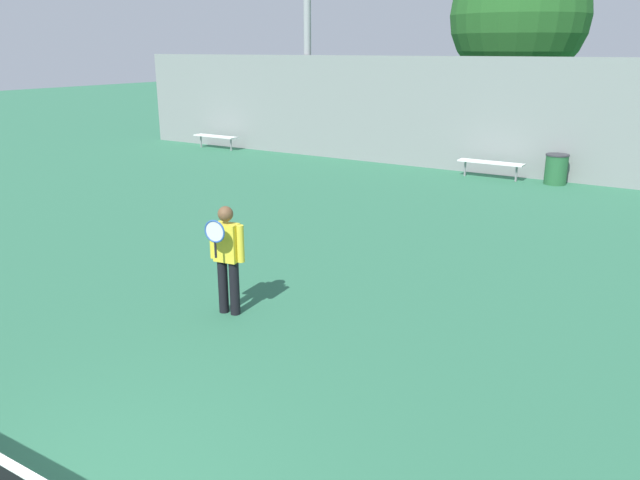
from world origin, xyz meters
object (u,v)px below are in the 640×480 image
at_px(tennis_player, 227,255).
at_px(tree_green_tall, 519,16).
at_px(bench_courtside_near, 491,163).
at_px(trash_bin, 556,169).
at_px(bench_courtside_far, 216,137).

distance_m(tennis_player, tree_green_tall, 18.29).
height_order(bench_courtside_near, trash_bin, trash_bin).
distance_m(bench_courtside_far, tree_green_tall, 11.90).
xyz_separation_m(trash_bin, tree_green_tall, (-3.11, 6.27, 4.30)).
distance_m(tennis_player, trash_bin, 11.73).
distance_m(bench_courtside_far, trash_bin, 12.12).
distance_m(bench_courtside_near, bench_courtside_far, 10.37).
relative_size(bench_courtside_near, bench_courtside_far, 1.02).
height_order(tennis_player, tree_green_tall, tree_green_tall).
relative_size(bench_courtside_near, trash_bin, 2.25).
height_order(bench_courtside_near, bench_courtside_far, same).
bearing_deg(bench_courtside_near, trash_bin, 7.21).
bearing_deg(bench_courtside_far, tree_green_tall, 35.77).
bearing_deg(bench_courtside_near, bench_courtside_far, 180.00).
height_order(tennis_player, trash_bin, tennis_player).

